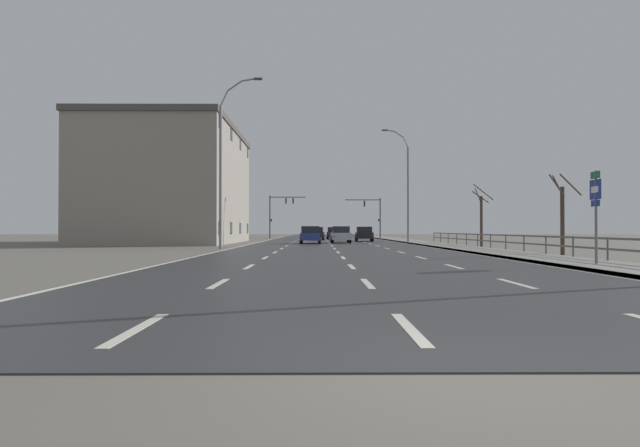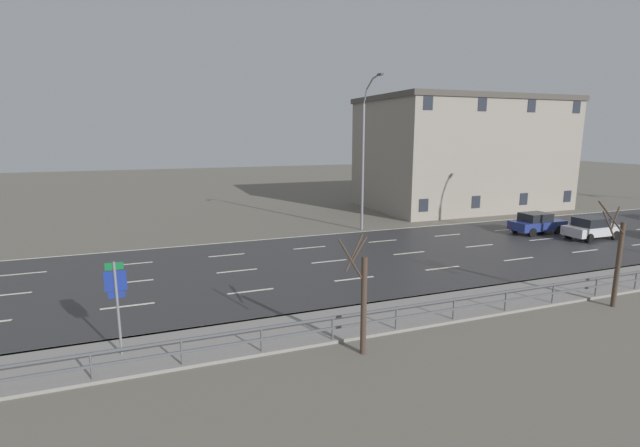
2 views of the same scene
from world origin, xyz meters
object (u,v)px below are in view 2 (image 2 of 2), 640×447
(highway_sign, at_px, (117,297))
(car_near_left, at_px, (592,228))
(car_mid_centre, at_px, (537,223))
(brick_building, at_px, (461,153))
(street_lamp_left_bank, at_px, (364,158))

(highway_sign, bearing_deg, car_near_left, 103.50)
(car_near_left, xyz_separation_m, car_mid_centre, (-2.82, -2.19, 0.00))
(car_mid_centre, xyz_separation_m, brick_building, (-13.22, 2.90, 4.68))
(highway_sign, bearing_deg, street_lamp_left_bank, 133.65)
(highway_sign, distance_m, car_near_left, 31.35)
(highway_sign, xyz_separation_m, car_near_left, (-7.31, 30.46, -1.32))
(street_lamp_left_bank, distance_m, highway_sign, 23.15)
(car_mid_centre, bearing_deg, street_lamp_left_bank, -116.00)
(highway_sign, bearing_deg, car_mid_centre, 109.73)
(highway_sign, xyz_separation_m, brick_building, (-23.35, 31.16, 3.36))
(car_mid_centre, height_order, brick_building, brick_building)
(street_lamp_left_bank, height_order, brick_building, street_lamp_left_bank)
(highway_sign, height_order, brick_building, brick_building)
(brick_building, bearing_deg, car_near_left, -2.52)
(car_mid_centre, bearing_deg, highway_sign, -70.42)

